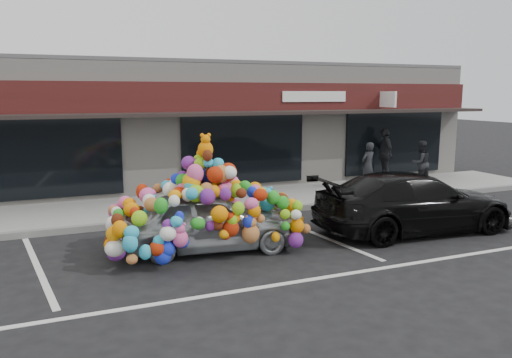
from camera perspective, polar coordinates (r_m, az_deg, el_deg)
name	(u,v)px	position (r m, az deg, el deg)	size (l,w,h in m)	color
ground	(204,251)	(10.62, -6.01, -8.18)	(90.00, 90.00, 0.00)	black
shop_building	(136,124)	(18.40, -13.59, 6.09)	(24.00, 7.20, 4.31)	beige
sidewalk	(164,207)	(14.35, -10.52, -3.22)	(26.00, 3.00, 0.15)	gray
kerb	(176,220)	(12.92, -9.14, -4.62)	(26.00, 0.18, 0.16)	slate
parking_stripe_left	(38,268)	(10.44, -23.67, -9.26)	(0.12, 4.40, 0.01)	silver
parking_stripe_mid	(316,234)	(11.84, 6.91, -6.28)	(0.12, 4.40, 0.01)	silver
parking_stripe_right	(489,213)	(15.15, 25.09, -3.58)	(0.12, 4.40, 0.01)	silver
lane_line	(345,274)	(9.41, 10.11, -10.66)	(14.00, 0.12, 0.01)	silver
toy_car	(208,213)	(10.48, -5.55, -3.91)	(2.74, 4.20, 2.33)	silver
black_sedan	(414,202)	(12.42, 17.60, -2.56)	(4.88, 1.99, 1.42)	black
pedestrian_a	(368,165)	(16.80, 12.69, 1.52)	(0.56, 0.37, 1.53)	#24252A
pedestrian_b	(420,163)	(17.89, 18.27, 1.75)	(0.74, 0.58, 1.53)	black
pedestrian_c	(384,154)	(18.46, 14.47, 2.74)	(0.46, 1.11, 1.89)	black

